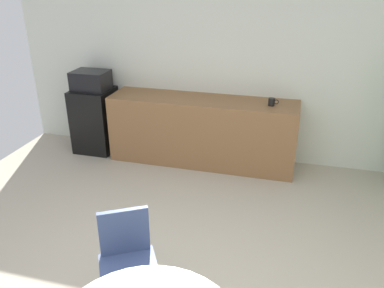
{
  "coord_description": "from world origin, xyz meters",
  "views": [
    {
      "loc": [
        0.85,
        -2.06,
        2.45
      ],
      "look_at": [
        -0.01,
        1.14,
        0.95
      ],
      "focal_mm": 36.27,
      "sensor_mm": 36.0,
      "label": 1
    }
  ],
  "objects_px": {
    "chair_navy": "(127,252)",
    "mug_white": "(272,102)",
    "microwave": "(91,80)",
    "mini_fridge": "(95,120)"
  },
  "relations": [
    {
      "from": "chair_navy",
      "to": "mug_white",
      "type": "bearing_deg",
      "value": 71.98
    },
    {
      "from": "chair_navy",
      "to": "mug_white",
      "type": "relative_size",
      "value": 6.43
    },
    {
      "from": "microwave",
      "to": "mug_white",
      "type": "xyz_separation_m",
      "value": [
        2.48,
        -0.03,
        -0.09
      ]
    },
    {
      "from": "mini_fridge",
      "to": "microwave",
      "type": "distance_m",
      "value": 0.59
    },
    {
      "from": "mini_fridge",
      "to": "chair_navy",
      "type": "bearing_deg",
      "value": -57.79
    },
    {
      "from": "mini_fridge",
      "to": "mug_white",
      "type": "distance_m",
      "value": 2.53
    },
    {
      "from": "microwave",
      "to": "mug_white",
      "type": "relative_size",
      "value": 3.72
    },
    {
      "from": "mini_fridge",
      "to": "mug_white",
      "type": "bearing_deg",
      "value": -0.7
    },
    {
      "from": "chair_navy",
      "to": "mug_white",
      "type": "distance_m",
      "value": 2.74
    },
    {
      "from": "mini_fridge",
      "to": "microwave",
      "type": "xyz_separation_m",
      "value": [
        0.0,
        0.0,
        0.59
      ]
    }
  ]
}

